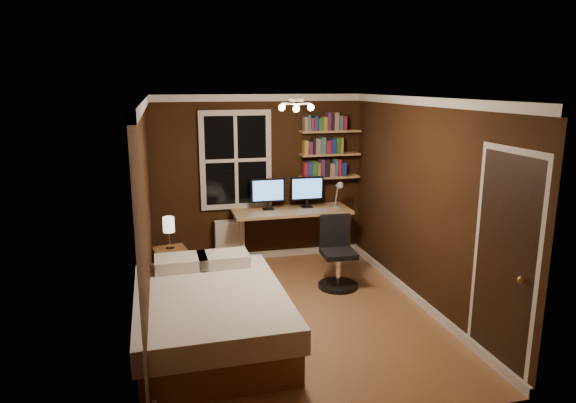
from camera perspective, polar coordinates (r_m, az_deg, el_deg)
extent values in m
plane|color=#8D5D38|center=(6.18, 0.60, -12.43)|extent=(4.20, 4.20, 0.00)
cube|color=black|center=(7.76, -3.25, 2.55)|extent=(3.20, 0.04, 2.50)
cube|color=black|center=(5.58, -15.48, -2.03)|extent=(0.04, 4.20, 2.50)
cube|color=black|center=(6.34, 14.79, -0.24)|extent=(0.04, 4.20, 2.50)
cube|color=white|center=(5.58, 0.67, 11.43)|extent=(3.20, 4.20, 0.02)
cube|color=silver|center=(7.62, -5.82, 4.60)|extent=(1.06, 0.06, 1.46)
sphere|color=gold|center=(4.90, 24.47, -7.92)|extent=(0.06, 0.06, 0.06)
cube|color=#AD7D53|center=(7.91, 4.63, 2.73)|extent=(0.92, 0.22, 0.03)
cube|color=#AD7D53|center=(7.86, 4.68, 5.24)|extent=(0.92, 0.22, 0.03)
cube|color=#AD7D53|center=(7.82, 4.72, 7.79)|extent=(0.92, 0.22, 0.03)
cube|color=brown|center=(5.54, -8.51, -13.85)|extent=(1.46, 2.05, 0.32)
cube|color=silver|center=(5.42, -8.61, -11.17)|extent=(1.54, 2.12, 0.24)
cube|color=silver|center=(6.07, -11.82, -6.67)|extent=(0.60, 0.42, 0.14)
cube|color=silver|center=(6.11, -7.23, -6.36)|extent=(0.60, 0.42, 0.14)
cube|color=brown|center=(7.05, -12.87, -7.19)|extent=(0.49, 0.49, 0.52)
cube|color=silver|center=(7.80, -6.50, -4.46)|extent=(0.44, 0.15, 0.65)
cube|color=#AD7D53|center=(7.61, 0.41, -1.06)|extent=(1.74, 0.65, 0.04)
cylinder|color=beige|center=(7.30, -5.23, -5.11)|extent=(0.04, 0.04, 0.78)
cylinder|color=beige|center=(7.70, 6.81, -4.19)|extent=(0.04, 0.04, 0.78)
cylinder|color=beige|center=(7.84, -5.87, -3.84)|extent=(0.04, 0.04, 0.78)
cylinder|color=beige|center=(8.21, 5.41, -3.06)|extent=(0.04, 0.04, 0.78)
cylinder|color=black|center=(6.96, 5.57, -9.27)|extent=(0.53, 0.53, 0.05)
cylinder|color=silver|center=(6.88, 5.61, -7.57)|extent=(0.06, 0.06, 0.39)
cube|color=black|center=(6.80, 5.65, -5.77)|extent=(0.45, 0.45, 0.07)
cube|color=black|center=(6.90, 5.26, -3.23)|extent=(0.41, 0.07, 0.45)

